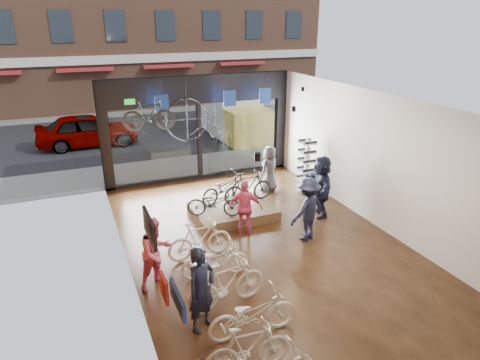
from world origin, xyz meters
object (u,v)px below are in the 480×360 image
sunglasses_rack (306,166)px  penny_farthing (196,120)px  street_car (88,130)px  floor_bike_3 (227,284)px  customer_1 (156,252)px  display_bike_mid (248,187)px  customer_5 (321,186)px  customer_0 (201,289)px  customer_4 (269,169)px  floor_bike_2 (253,314)px  display_bike_left (214,203)px  customer_2 (245,208)px  customer_3 (307,209)px  floor_bike_4 (215,260)px  display_platform (233,211)px  box_truck (234,112)px  hung_bike (149,115)px  floor_bike_1 (248,349)px  display_bike_right (225,188)px  floor_bike_5 (200,240)px

sunglasses_rack → penny_farthing: (-3.43, 1.44, 1.57)m
street_car → floor_bike_3: (1.75, -13.66, -0.24)m
customer_1 → sunglasses_rack: 6.97m
display_bike_mid → customer_5: 2.19m
customer_0 → sunglasses_rack: sunglasses_rack is taller
customer_4 → customer_0: bearing=26.7°
floor_bike_3 → customer_0: (-0.67, -0.44, 0.35)m
floor_bike_2 → display_bike_left: (0.86, 4.62, 0.25)m
display_bike_mid → customer_5: bearing=-124.6°
customer_2 → customer_3: 1.68m
customer_2 → customer_4: (2.03, 2.63, -0.00)m
customer_4 → sunglasses_rack: sunglasses_rack is taller
floor_bike_4 → penny_farthing: penny_farthing is taller
floor_bike_2 → customer_0: (-0.82, 0.54, 0.42)m
display_platform → customer_4: customer_4 is taller
box_truck → customer_4: box_truck is taller
customer_0 → hung_bike: 6.63m
sunglasses_rack → floor_bike_1: bearing=-124.1°
sunglasses_rack → street_car: bearing=129.8°
floor_bike_2 → customer_2: customer_2 is taller
display_bike_left → penny_farthing: 3.29m
customer_5 → customer_4: bearing=-153.9°
customer_4 → customer_1: bearing=13.7°
customer_3 → customer_5: (1.17, 1.18, 0.06)m
display_bike_right → penny_farthing: size_ratio=0.95×
display_platform → customer_0: customer_0 is taller
sunglasses_rack → customer_5: bearing=-104.6°
floor_bike_3 → display_bike_right: size_ratio=1.03×
box_truck → floor_bike_1: box_truck is taller
customer_4 → penny_farthing: size_ratio=0.88×
floor_bike_3 → street_car: bearing=-0.6°
customer_0 → floor_bike_1: bearing=-102.2°
display_bike_mid → hung_bike: size_ratio=1.05×
display_bike_left → customer_2: size_ratio=0.97×
street_car → customer_1: size_ratio=2.69×
sunglasses_rack → hung_bike: 5.52m
floor_bike_4 → customer_0: bearing=158.8°
display_bike_mid → customer_4: size_ratio=1.03×
floor_bike_1 → display_bike_mid: display_bike_mid is taller
floor_bike_5 → customer_5: customer_5 is taller
display_platform → customer_1: customer_1 is taller
display_platform → customer_2: customer_2 is taller
customer_1 → floor_bike_2: bearing=-84.5°
floor_bike_4 → floor_bike_2: bearing=-174.1°
customer_4 → customer_5: size_ratio=0.85×
display_bike_mid → hung_bike: (-2.56, 1.71, 2.13)m
customer_2 → customer_4: bearing=-104.7°
floor_bike_3 → display_bike_mid: (2.28, 4.15, 0.26)m
customer_2 → customer_3: (1.44, -0.87, 0.08)m
floor_bike_5 → display_bike_right: (1.58, 2.43, 0.25)m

